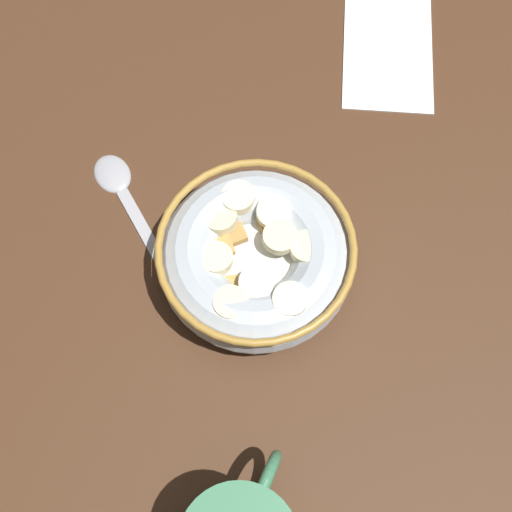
{
  "coord_description": "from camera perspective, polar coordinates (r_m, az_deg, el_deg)",
  "views": [
    {
      "loc": [
        -18.5,
        -8.05,
        51.98
      ],
      "look_at": [
        0.0,
        0.0,
        3.0
      ],
      "focal_mm": 48.13,
      "sensor_mm": 36.0,
      "label": 1
    }
  ],
  "objects": [
    {
      "name": "folded_napkin",
      "position": [
        0.68,
        10.91,
        16.51
      ],
      "size": [
        15.73,
        12.35,
        0.3
      ],
      "primitive_type": "cube",
      "rotation": [
        0.0,
        0.0,
        0.34
      ],
      "color": "white",
      "rests_on": "ground_plane"
    },
    {
      "name": "spoon",
      "position": [
        0.59,
        -11.02,
        5.26
      ],
      "size": [
        10.58,
        13.19,
        0.8
      ],
      "color": "#A5A5AD",
      "rests_on": "ground_plane"
    },
    {
      "name": "ground_plane",
      "position": [
        0.57,
        0.0,
        -1.54
      ],
      "size": [
        118.57,
        118.57,
        2.0
      ],
      "primitive_type": "cube",
      "color": "#472B19"
    },
    {
      "name": "cereal_bowl",
      "position": [
        0.53,
        -0.01,
        -0.12
      ],
      "size": [
        15.33,
        15.33,
        5.15
      ],
      "color": "#B2BCC6",
      "rests_on": "ground_plane"
    }
  ]
}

